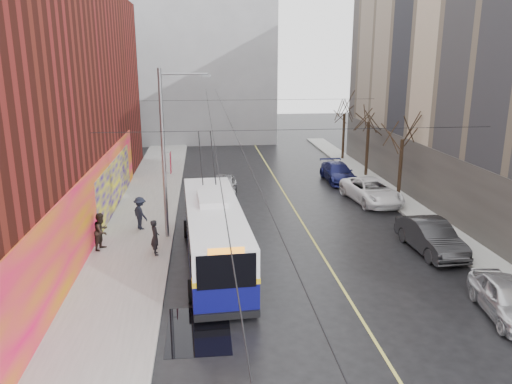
{
  "coord_description": "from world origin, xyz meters",
  "views": [
    {
      "loc": [
        -4.24,
        -15.75,
        9.52
      ],
      "look_at": [
        -1.57,
        9.1,
        2.74
      ],
      "focal_mm": 35.0,
      "sensor_mm": 36.0,
      "label": 1
    }
  ],
  "objects_px": {
    "pedestrian_b": "(101,231)",
    "parked_car_d": "(338,173)",
    "parked_car_b": "(431,237)",
    "tree_near": "(403,128)",
    "trolleybus": "(214,233)",
    "tree_mid": "(369,112)",
    "streetlight_pole": "(166,151)",
    "pedestrian_c": "(140,213)",
    "tree_far": "(345,105)",
    "following_car": "(224,186)",
    "parked_car_a": "(507,298)",
    "parked_car_c": "(371,191)",
    "pedestrian_a": "(155,237)"
  },
  "relations": [
    {
      "from": "trolleybus",
      "to": "tree_mid",
      "type": "bearing_deg",
      "value": 49.15
    },
    {
      "from": "tree_near",
      "to": "parked_car_c",
      "type": "height_order",
      "value": "tree_near"
    },
    {
      "from": "pedestrian_a",
      "to": "tree_far",
      "type": "bearing_deg",
      "value": -49.61
    },
    {
      "from": "trolleybus",
      "to": "parked_car_c",
      "type": "bearing_deg",
      "value": 37.5
    },
    {
      "from": "tree_near",
      "to": "pedestrian_b",
      "type": "relative_size",
      "value": 3.38
    },
    {
      "from": "parked_car_a",
      "to": "following_car",
      "type": "bearing_deg",
      "value": 126.67
    },
    {
      "from": "tree_mid",
      "to": "following_car",
      "type": "height_order",
      "value": "tree_mid"
    },
    {
      "from": "tree_near",
      "to": "parked_car_a",
      "type": "xyz_separation_m",
      "value": [
        -2.0,
        -15.78,
        -4.25
      ]
    },
    {
      "from": "parked_car_d",
      "to": "tree_far",
      "type": "bearing_deg",
      "value": 70.97
    },
    {
      "from": "pedestrian_a",
      "to": "parked_car_d",
      "type": "bearing_deg",
      "value": -57.28
    },
    {
      "from": "pedestrian_c",
      "to": "parked_car_a",
      "type": "bearing_deg",
      "value": -162.88
    },
    {
      "from": "trolleybus",
      "to": "parked_car_d",
      "type": "distance_m",
      "value": 18.21
    },
    {
      "from": "pedestrian_b",
      "to": "streetlight_pole",
      "type": "bearing_deg",
      "value": -44.71
    },
    {
      "from": "tree_near",
      "to": "parked_car_c",
      "type": "xyz_separation_m",
      "value": [
        -2.03,
        -0.3,
        -4.19
      ]
    },
    {
      "from": "parked_car_d",
      "to": "pedestrian_a",
      "type": "height_order",
      "value": "pedestrian_a"
    },
    {
      "from": "parked_car_b",
      "to": "pedestrian_b",
      "type": "bearing_deg",
      "value": 171.05
    },
    {
      "from": "parked_car_a",
      "to": "pedestrian_c",
      "type": "xyz_separation_m",
      "value": [
        -14.84,
        11.15,
        0.35
      ]
    },
    {
      "from": "parked_car_b",
      "to": "tree_near",
      "type": "bearing_deg",
      "value": 75.06
    },
    {
      "from": "parked_car_a",
      "to": "parked_car_c",
      "type": "bearing_deg",
      "value": 97.94
    },
    {
      "from": "tree_near",
      "to": "parked_car_b",
      "type": "height_order",
      "value": "tree_near"
    },
    {
      "from": "parked_car_b",
      "to": "parked_car_d",
      "type": "relative_size",
      "value": 0.98
    },
    {
      "from": "parked_car_a",
      "to": "parked_car_d",
      "type": "height_order",
      "value": "same"
    },
    {
      "from": "streetlight_pole",
      "to": "tree_near",
      "type": "relative_size",
      "value": 1.41
    },
    {
      "from": "streetlight_pole",
      "to": "parked_car_b",
      "type": "height_order",
      "value": "streetlight_pole"
    },
    {
      "from": "pedestrian_b",
      "to": "parked_car_b",
      "type": "bearing_deg",
      "value": -75.68
    },
    {
      "from": "parked_car_c",
      "to": "pedestrian_c",
      "type": "xyz_separation_m",
      "value": [
        -14.82,
        -4.34,
        0.3
      ]
    },
    {
      "from": "trolleybus",
      "to": "pedestrian_b",
      "type": "height_order",
      "value": "trolleybus"
    },
    {
      "from": "pedestrian_c",
      "to": "tree_far",
      "type": "bearing_deg",
      "value": -78.07
    },
    {
      "from": "pedestrian_b",
      "to": "parked_car_d",
      "type": "bearing_deg",
      "value": -29.63
    },
    {
      "from": "tree_far",
      "to": "trolleybus",
      "type": "distance_m",
      "value": 27.07
    },
    {
      "from": "trolleybus",
      "to": "parked_car_a",
      "type": "relative_size",
      "value": 2.74
    },
    {
      "from": "tree_mid",
      "to": "pedestrian_b",
      "type": "xyz_separation_m",
      "value": [
        -18.42,
        -14.52,
        -4.16
      ]
    },
    {
      "from": "pedestrian_b",
      "to": "pedestrian_c",
      "type": "xyz_separation_m",
      "value": [
        1.58,
        2.88,
        -0.02
      ]
    },
    {
      "from": "tree_mid",
      "to": "parked_car_b",
      "type": "xyz_separation_m",
      "value": [
        -2.0,
        -16.29,
        -4.44
      ]
    },
    {
      "from": "trolleybus",
      "to": "parked_car_a",
      "type": "bearing_deg",
      "value": -32.95
    },
    {
      "from": "tree_near",
      "to": "tree_far",
      "type": "distance_m",
      "value": 14.0
    },
    {
      "from": "parked_car_d",
      "to": "pedestrian_b",
      "type": "height_order",
      "value": "pedestrian_b"
    },
    {
      "from": "tree_far",
      "to": "tree_near",
      "type": "bearing_deg",
      "value": -90.0
    },
    {
      "from": "tree_near",
      "to": "pedestrian_c",
      "type": "height_order",
      "value": "tree_near"
    },
    {
      "from": "streetlight_pole",
      "to": "pedestrian_c",
      "type": "distance_m",
      "value": 4.35
    },
    {
      "from": "tree_near",
      "to": "parked_car_c",
      "type": "relative_size",
      "value": 1.13
    },
    {
      "from": "streetlight_pole",
      "to": "parked_car_a",
      "type": "height_order",
      "value": "streetlight_pole"
    },
    {
      "from": "tree_mid",
      "to": "streetlight_pole",
      "type": "bearing_deg",
      "value": -139.35
    },
    {
      "from": "parked_car_b",
      "to": "pedestrian_c",
      "type": "relative_size",
      "value": 2.64
    },
    {
      "from": "tree_mid",
      "to": "tree_far",
      "type": "relative_size",
      "value": 1.02
    },
    {
      "from": "parked_car_a",
      "to": "pedestrian_b",
      "type": "bearing_deg",
      "value": 161.13
    },
    {
      "from": "tree_mid",
      "to": "following_car",
      "type": "distance_m",
      "value": 13.59
    },
    {
      "from": "tree_far",
      "to": "parked_car_c",
      "type": "bearing_deg",
      "value": -98.06
    },
    {
      "from": "streetlight_pole",
      "to": "parked_car_b",
      "type": "xyz_separation_m",
      "value": [
        13.14,
        -3.29,
        -4.04
      ]
    },
    {
      "from": "parked_car_d",
      "to": "pedestrian_c",
      "type": "xyz_separation_m",
      "value": [
        -14.09,
        -10.22,
        0.35
      ]
    }
  ]
}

